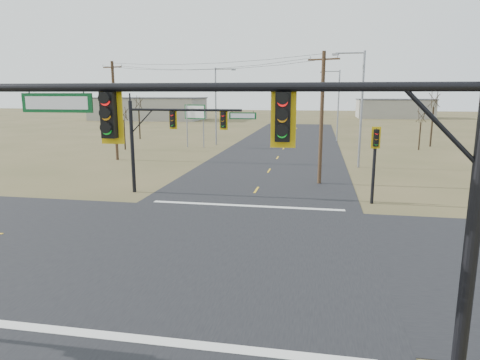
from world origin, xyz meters
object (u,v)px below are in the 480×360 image
object	(u,v)px
streetlight_c	(217,102)
bare_tree_a	(123,113)
utility_pole_near	(322,117)
bare_tree_d	(434,99)
streetlight_b	(337,102)
streetlight_a	(359,103)
utility_pole_far	(115,110)
bare_tree_b	(138,102)
highway_sign	(195,117)
mast_arm_far	(175,127)
bare_tree_c	(421,115)
pedestal_signal_ne	(375,149)
mast_arm_near	(302,157)

from	to	relation	value
streetlight_c	bare_tree_a	distance (m)	12.40
bare_tree_a	utility_pole_near	bearing A→B (deg)	-34.51
bare_tree_d	streetlight_b	bearing A→B (deg)	160.58
streetlight_a	utility_pole_far	bearing A→B (deg)	-160.70
bare_tree_b	bare_tree_d	world-z (taller)	bare_tree_d
utility_pole_near	streetlight_b	bearing A→B (deg)	85.80
highway_sign	bare_tree_b	bearing A→B (deg)	154.68
utility_pole_near	streetlight_b	xyz separation A→B (m)	(2.25, 30.66, 0.54)
mast_arm_far	streetlight_b	distance (m)	37.91
highway_sign	bare_tree_a	world-z (taller)	bare_tree_a
utility_pole_near	highway_sign	xyz separation A→B (m)	(-15.77, 20.09, -1.23)
utility_pole_near	bare_tree_a	world-z (taller)	utility_pole_near
bare_tree_c	streetlight_c	bearing A→B (deg)	178.10
pedestal_signal_ne	bare_tree_a	size ratio (longest dim) A/B	0.86
utility_pole_far	streetlight_c	size ratio (longest dim) A/B	0.99
pedestal_signal_ne	bare_tree_b	xyz separation A→B (m)	(-30.41, 34.43, 2.01)
streetlight_b	streetlight_c	bearing A→B (deg)	-145.53
mast_arm_far	pedestal_signal_ne	distance (m)	13.08
utility_pole_far	bare_tree_b	world-z (taller)	utility_pole_far
streetlight_a	streetlight_b	size ratio (longest dim) A/B	1.05
streetlight_b	bare_tree_b	distance (m)	29.44
streetlight_a	bare_tree_a	bearing A→B (deg)	-176.74
highway_sign	streetlight_a	world-z (taller)	streetlight_a
pedestal_signal_ne	streetlight_c	world-z (taller)	streetlight_c
utility_pole_near	pedestal_signal_ne	bearing A→B (deg)	-60.17
bare_tree_c	utility_pole_far	bearing A→B (deg)	-156.92
utility_pole_far	streetlight_a	world-z (taller)	streetlight_a
pedestal_signal_ne	bare_tree_d	world-z (taller)	bare_tree_d
pedestal_signal_ne	utility_pole_near	world-z (taller)	utility_pole_near
utility_pole_far	bare_tree_a	distance (m)	8.40
streetlight_b	bare_tree_c	world-z (taller)	streetlight_b
pedestal_signal_ne	highway_sign	world-z (taller)	highway_sign
highway_sign	bare_tree_d	world-z (taller)	bare_tree_d
utility_pole_far	streetlight_a	distance (m)	24.33
mast_arm_near	mast_arm_far	distance (m)	20.67
mast_arm_near	pedestal_signal_ne	distance (m)	18.56
highway_sign	bare_tree_c	world-z (taller)	highway_sign
streetlight_a	streetlight_b	bearing A→B (deg)	113.03
utility_pole_far	bare_tree_d	xyz separation A→B (m)	(35.23, 17.95, 1.00)
streetlight_a	bare_tree_c	bearing A→B (deg)	79.10
mast_arm_far	utility_pole_near	world-z (taller)	utility_pole_near
mast_arm_near	utility_pole_near	bearing A→B (deg)	87.06
highway_sign	bare_tree_a	size ratio (longest dim) A/B	0.96
streetlight_b	bare_tree_b	world-z (taller)	streetlight_b
mast_arm_near	bare_tree_d	bearing A→B (deg)	71.87
bare_tree_b	bare_tree_d	distance (m)	41.50
utility_pole_far	bare_tree_c	size ratio (longest dim) A/B	1.86
bare_tree_a	bare_tree_b	distance (m)	12.84
utility_pole_near	bare_tree_d	bearing A→B (deg)	61.55
streetlight_c	bare_tree_c	xyz separation A→B (m)	(25.66, -0.85, -1.47)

